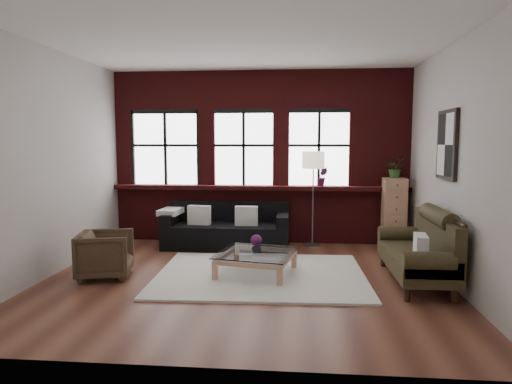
# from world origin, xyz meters

# --- Properties ---
(floor) EXTENTS (5.50, 5.50, 0.00)m
(floor) POSITION_xyz_m (0.00, 0.00, 0.00)
(floor) COLOR brown
(floor) RESTS_ON ground
(ceiling) EXTENTS (5.50, 5.50, 0.00)m
(ceiling) POSITION_xyz_m (0.00, 0.00, 3.20)
(ceiling) COLOR white
(ceiling) RESTS_ON ground
(wall_back) EXTENTS (5.50, 0.00, 5.50)m
(wall_back) POSITION_xyz_m (0.00, 2.50, 1.60)
(wall_back) COLOR #BDB7B0
(wall_back) RESTS_ON ground
(wall_front) EXTENTS (5.50, 0.00, 5.50)m
(wall_front) POSITION_xyz_m (0.00, -2.50, 1.60)
(wall_front) COLOR #BDB7B0
(wall_front) RESTS_ON ground
(wall_left) EXTENTS (0.00, 5.00, 5.00)m
(wall_left) POSITION_xyz_m (-2.75, 0.00, 1.60)
(wall_left) COLOR #BDB7B0
(wall_left) RESTS_ON ground
(wall_right) EXTENTS (0.00, 5.00, 5.00)m
(wall_right) POSITION_xyz_m (2.75, 0.00, 1.60)
(wall_right) COLOR #BDB7B0
(wall_right) RESTS_ON ground
(brick_backwall) EXTENTS (5.50, 0.12, 3.20)m
(brick_backwall) POSITION_xyz_m (0.00, 2.44, 1.60)
(brick_backwall) COLOR #541314
(brick_backwall) RESTS_ON floor
(sill_ledge) EXTENTS (5.50, 0.30, 0.08)m
(sill_ledge) POSITION_xyz_m (0.00, 2.35, 1.04)
(sill_ledge) COLOR #541314
(sill_ledge) RESTS_ON brick_backwall
(window_left) EXTENTS (1.38, 0.10, 1.50)m
(window_left) POSITION_xyz_m (-1.80, 2.45, 1.75)
(window_left) COLOR black
(window_left) RESTS_ON brick_backwall
(window_mid) EXTENTS (1.38, 0.10, 1.50)m
(window_mid) POSITION_xyz_m (-0.30, 2.45, 1.75)
(window_mid) COLOR black
(window_mid) RESTS_ON brick_backwall
(window_right) EXTENTS (1.38, 0.10, 1.50)m
(window_right) POSITION_xyz_m (1.10, 2.45, 1.75)
(window_right) COLOR black
(window_right) RESTS_ON brick_backwall
(wall_poster) EXTENTS (0.05, 0.74, 0.94)m
(wall_poster) POSITION_xyz_m (2.72, 0.30, 1.85)
(wall_poster) COLOR black
(wall_poster) RESTS_ON wall_right
(shag_rug) EXTENTS (2.99, 2.38, 0.03)m
(shag_rug) POSITION_xyz_m (0.21, 0.18, 0.02)
(shag_rug) COLOR silver
(shag_rug) RESTS_ON floor
(dark_sofa) EXTENTS (2.22, 0.90, 0.80)m
(dark_sofa) POSITION_xyz_m (-0.55, 1.90, 0.40)
(dark_sofa) COLOR black
(dark_sofa) RESTS_ON floor
(pillow_a) EXTENTS (0.41, 0.18, 0.34)m
(pillow_a) POSITION_xyz_m (-1.03, 1.80, 0.59)
(pillow_a) COLOR silver
(pillow_a) RESTS_ON dark_sofa
(pillow_b) EXTENTS (0.41, 0.16, 0.34)m
(pillow_b) POSITION_xyz_m (-0.18, 1.80, 0.59)
(pillow_b) COLOR silver
(pillow_b) RESTS_ON dark_sofa
(vintage_settee) EXTENTS (0.80, 1.81, 0.96)m
(vintage_settee) POSITION_xyz_m (2.30, 0.08, 0.48)
(vintage_settee) COLOR #332B17
(vintage_settee) RESTS_ON floor
(pillow_settee) EXTENTS (0.19, 0.40, 0.34)m
(pillow_settee) POSITION_xyz_m (2.22, -0.47, 0.59)
(pillow_settee) COLOR silver
(pillow_settee) RESTS_ON vintage_settee
(armchair) EXTENTS (0.85, 0.84, 0.65)m
(armchair) POSITION_xyz_m (-1.95, -0.09, 0.33)
(armchair) COLOR #3C2E1E
(armchair) RESTS_ON floor
(coffee_table) EXTENTS (1.20, 1.20, 0.35)m
(coffee_table) POSITION_xyz_m (0.14, 0.21, 0.16)
(coffee_table) COLOR tan
(coffee_table) RESTS_ON shag_rug
(vase) EXTENTS (0.15, 0.15, 0.14)m
(vase) POSITION_xyz_m (0.14, 0.21, 0.40)
(vase) COLOR #B2B2B2
(vase) RESTS_ON coffee_table
(flowers) EXTENTS (0.16, 0.16, 0.16)m
(flowers) POSITION_xyz_m (0.14, 0.21, 0.50)
(flowers) COLOR #4F1B4D
(flowers) RESTS_ON vase
(drawer_chest) EXTENTS (0.39, 0.39, 1.26)m
(drawer_chest) POSITION_xyz_m (2.42, 2.10, 0.63)
(drawer_chest) COLOR tan
(drawer_chest) RESTS_ON floor
(potted_plant_top) EXTENTS (0.35, 0.31, 0.36)m
(potted_plant_top) POSITION_xyz_m (2.42, 2.10, 1.43)
(potted_plant_top) COLOR #2D5923
(potted_plant_top) RESTS_ON drawer_chest
(floor_lamp) EXTENTS (0.40, 0.40, 1.87)m
(floor_lamp) POSITION_xyz_m (0.99, 2.12, 0.93)
(floor_lamp) COLOR #A5A5A8
(floor_lamp) RESTS_ON floor
(sill_plant) EXTENTS (0.20, 0.16, 0.35)m
(sill_plant) POSITION_xyz_m (1.16, 2.32, 1.25)
(sill_plant) COLOR #4F1B4D
(sill_plant) RESTS_ON sill_ledge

